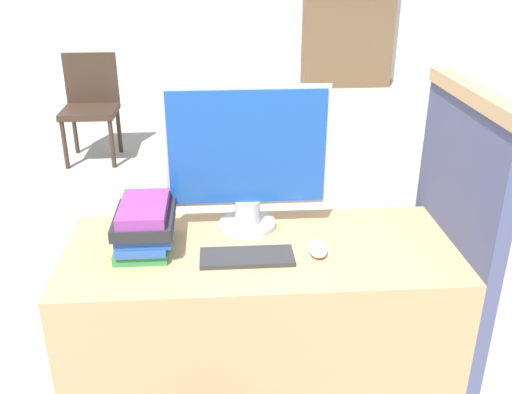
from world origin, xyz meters
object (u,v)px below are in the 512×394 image
(keyboard, at_px, (247,257))
(mouse, at_px, (317,249))
(monitor, at_px, (247,158))
(book_stack, at_px, (144,226))
(far_chair, at_px, (91,101))

(keyboard, xyz_separation_m, mouse, (0.24, 0.02, 0.01))
(monitor, xyz_separation_m, book_stack, (-0.36, -0.14, -0.19))
(mouse, xyz_separation_m, book_stack, (-0.59, 0.08, 0.07))
(monitor, height_order, far_chair, monitor)
(monitor, distance_m, keyboard, 0.36)
(keyboard, height_order, far_chair, far_chair)
(monitor, xyz_separation_m, far_chair, (-1.16, 2.85, -0.51))
(book_stack, height_order, far_chair, book_stack)
(keyboard, distance_m, far_chair, 3.30)
(monitor, bearing_deg, keyboard, -93.70)
(monitor, bearing_deg, mouse, -44.56)
(monitor, height_order, keyboard, monitor)
(keyboard, relative_size, book_stack, 1.14)
(book_stack, bearing_deg, monitor, 21.58)
(mouse, relative_size, book_stack, 0.40)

